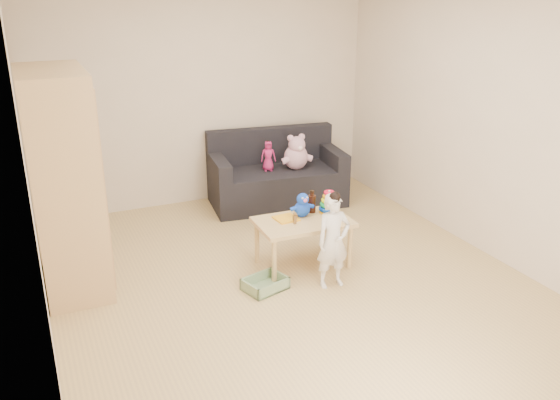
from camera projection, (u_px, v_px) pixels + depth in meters
name	position (u px, v px, depth m)	size (l,w,h in m)	color
room	(287.00, 137.00, 4.87)	(4.50, 4.50, 4.50)	tan
wardrobe	(64.00, 182.00, 4.92)	(0.52, 1.04, 1.86)	tan
sofa	(277.00, 186.00, 7.01)	(1.54, 0.77, 0.43)	black
play_table	(303.00, 243.00, 5.48)	(0.86, 0.54, 0.45)	#DCA978
storage_bin	(265.00, 284.00, 5.11)	(0.35, 0.26, 0.11)	gray
toddler	(333.00, 242.00, 5.06)	(0.30, 0.20, 0.82)	white
pink_bear	(296.00, 154.00, 6.87)	(0.31, 0.26, 0.35)	#D89FB9
doll	(268.00, 156.00, 6.81)	(0.17, 0.12, 0.34)	#C3246A
ring_stacker	(329.00, 204.00, 5.56)	(0.19, 0.19, 0.22)	#FFB70D
brown_bottle	(312.00, 203.00, 5.56)	(0.07, 0.07, 0.22)	black
blue_plush	(302.00, 204.00, 5.46)	(0.19, 0.15, 0.23)	blue
wooden_figure	(295.00, 218.00, 5.31)	(0.05, 0.04, 0.11)	brown
yellow_book	(286.00, 219.00, 5.43)	(0.20, 0.20, 0.01)	#FFAF1A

